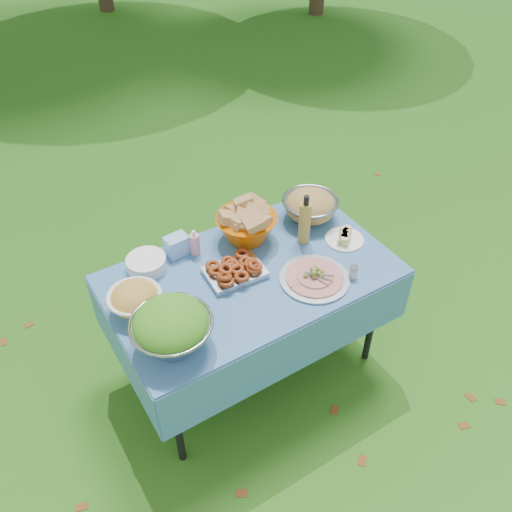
{
  "coord_description": "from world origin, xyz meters",
  "views": [
    {
      "loc": [
        -1.04,
        -1.73,
        2.67
      ],
      "look_at": [
        0.03,
        0.0,
        0.86
      ],
      "focal_mm": 38.0,
      "sensor_mm": 36.0,
      "label": 1
    }
  ],
  "objects_px": {
    "plate_stack": "(147,263)",
    "oil_bottle": "(305,219)",
    "picnic_table": "(251,322)",
    "pasta_bowl_steel": "(310,205)",
    "salad_bowl": "(171,327)",
    "bread_bowl": "(246,222)",
    "charcuterie_platter": "(315,274)"
  },
  "relations": [
    {
      "from": "pasta_bowl_steel",
      "to": "charcuterie_platter",
      "type": "distance_m",
      "value": 0.52
    },
    {
      "from": "salad_bowl",
      "to": "bread_bowl",
      "type": "distance_m",
      "value": 0.81
    },
    {
      "from": "bread_bowl",
      "to": "charcuterie_platter",
      "type": "bearing_deg",
      "value": -75.25
    },
    {
      "from": "picnic_table",
      "to": "plate_stack",
      "type": "height_order",
      "value": "plate_stack"
    },
    {
      "from": "charcuterie_platter",
      "to": "oil_bottle",
      "type": "distance_m",
      "value": 0.33
    },
    {
      "from": "pasta_bowl_steel",
      "to": "bread_bowl",
      "type": "bearing_deg",
      "value": 175.77
    },
    {
      "from": "picnic_table",
      "to": "charcuterie_platter",
      "type": "distance_m",
      "value": 0.53
    },
    {
      "from": "plate_stack",
      "to": "charcuterie_platter",
      "type": "xyz_separation_m",
      "value": [
        0.69,
        -0.53,
        0.01
      ]
    },
    {
      "from": "salad_bowl",
      "to": "pasta_bowl_steel",
      "type": "distance_m",
      "value": 1.16
    },
    {
      "from": "salad_bowl",
      "to": "plate_stack",
      "type": "bearing_deg",
      "value": 79.29
    },
    {
      "from": "picnic_table",
      "to": "oil_bottle",
      "type": "height_order",
      "value": "oil_bottle"
    },
    {
      "from": "salad_bowl",
      "to": "charcuterie_platter",
      "type": "relative_size",
      "value": 1.03
    },
    {
      "from": "salad_bowl",
      "to": "charcuterie_platter",
      "type": "xyz_separation_m",
      "value": [
        0.79,
        0.01,
        -0.08
      ]
    },
    {
      "from": "charcuterie_platter",
      "to": "oil_bottle",
      "type": "height_order",
      "value": "oil_bottle"
    },
    {
      "from": "plate_stack",
      "to": "charcuterie_platter",
      "type": "distance_m",
      "value": 0.86
    },
    {
      "from": "salad_bowl",
      "to": "bread_bowl",
      "type": "relative_size",
      "value": 1.09
    },
    {
      "from": "picnic_table",
      "to": "charcuterie_platter",
      "type": "bearing_deg",
      "value": -40.12
    },
    {
      "from": "pasta_bowl_steel",
      "to": "oil_bottle",
      "type": "xyz_separation_m",
      "value": [
        -0.15,
        -0.15,
        0.06
      ]
    },
    {
      "from": "plate_stack",
      "to": "oil_bottle",
      "type": "bearing_deg",
      "value": -16.81
    },
    {
      "from": "bread_bowl",
      "to": "pasta_bowl_steel",
      "type": "bearing_deg",
      "value": -4.23
    },
    {
      "from": "charcuterie_platter",
      "to": "oil_bottle",
      "type": "bearing_deg",
      "value": 64.76
    },
    {
      "from": "oil_bottle",
      "to": "pasta_bowl_steel",
      "type": "bearing_deg",
      "value": 45.11
    },
    {
      "from": "bread_bowl",
      "to": "oil_bottle",
      "type": "xyz_separation_m",
      "value": [
        0.25,
        -0.18,
        0.04
      ]
    },
    {
      "from": "plate_stack",
      "to": "bread_bowl",
      "type": "relative_size",
      "value": 0.61
    },
    {
      "from": "salad_bowl",
      "to": "oil_bottle",
      "type": "xyz_separation_m",
      "value": [
        0.92,
        0.29,
        0.03
      ]
    },
    {
      "from": "salad_bowl",
      "to": "oil_bottle",
      "type": "height_order",
      "value": "oil_bottle"
    },
    {
      "from": "charcuterie_platter",
      "to": "pasta_bowl_steel",
      "type": "bearing_deg",
      "value": 56.72
    },
    {
      "from": "bread_bowl",
      "to": "charcuterie_platter",
      "type": "height_order",
      "value": "bread_bowl"
    },
    {
      "from": "picnic_table",
      "to": "salad_bowl",
      "type": "distance_m",
      "value": 0.77
    },
    {
      "from": "plate_stack",
      "to": "charcuterie_platter",
      "type": "height_order",
      "value": "charcuterie_platter"
    },
    {
      "from": "picnic_table",
      "to": "oil_bottle",
      "type": "xyz_separation_m",
      "value": [
        0.38,
        0.07,
        0.53
      ]
    },
    {
      "from": "pasta_bowl_steel",
      "to": "picnic_table",
      "type": "bearing_deg",
      "value": -157.34
    }
  ]
}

